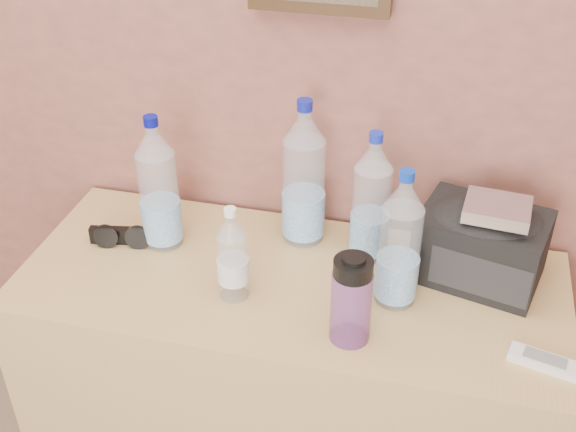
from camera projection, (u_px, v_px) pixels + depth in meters
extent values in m
cube|color=#A06F44|center=(290.00, 397.00, 1.80)|extent=(1.21, 0.50, 0.75)
cylinder|color=white|center=(159.00, 190.00, 1.64)|extent=(0.09, 0.09, 0.29)
cylinder|color=#060C8C|center=(151.00, 121.00, 1.54)|extent=(0.03, 0.03, 0.02)
cylinder|color=silver|center=(304.00, 181.00, 1.64)|extent=(0.10, 0.10, 0.31)
cylinder|color=#101BA1|center=(305.00, 105.00, 1.54)|extent=(0.03, 0.03, 0.02)
cylinder|color=silver|center=(371.00, 204.00, 1.60)|extent=(0.08, 0.08, 0.27)
cylinder|color=#1428B9|center=(376.00, 137.00, 1.51)|extent=(0.03, 0.03, 0.02)
cylinder|color=white|center=(400.00, 246.00, 1.46)|extent=(0.09, 0.09, 0.27)
cylinder|color=#0C35B9|center=(407.00, 175.00, 1.37)|extent=(0.03, 0.03, 0.02)
cylinder|color=silver|center=(233.00, 259.00, 1.50)|extent=(0.06, 0.06, 0.19)
cylinder|color=white|center=(230.00, 212.00, 1.43)|extent=(0.03, 0.03, 0.02)
cylinder|color=#7C4099|center=(351.00, 306.00, 1.40)|extent=(0.08, 0.08, 0.16)
cylinder|color=black|center=(353.00, 266.00, 1.34)|extent=(0.08, 0.08, 0.04)
cube|color=silver|center=(544.00, 362.00, 1.37)|extent=(0.14, 0.07, 0.02)
cube|color=silver|center=(497.00, 209.00, 1.48)|extent=(0.14, 0.12, 0.03)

